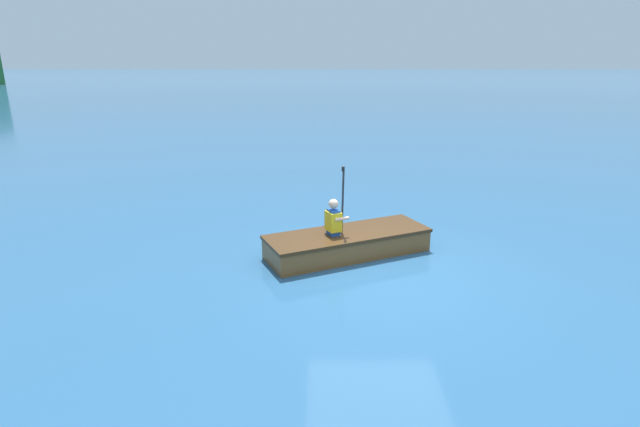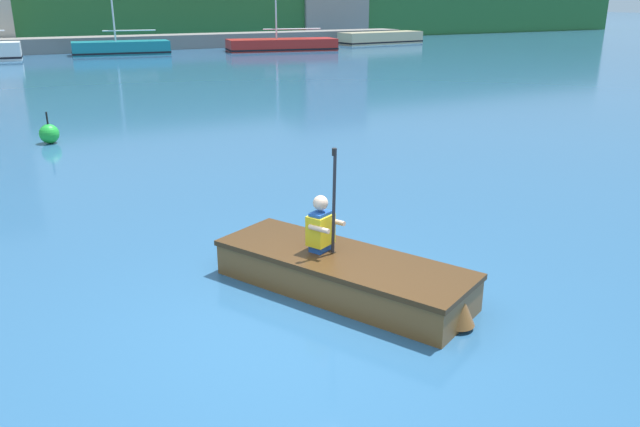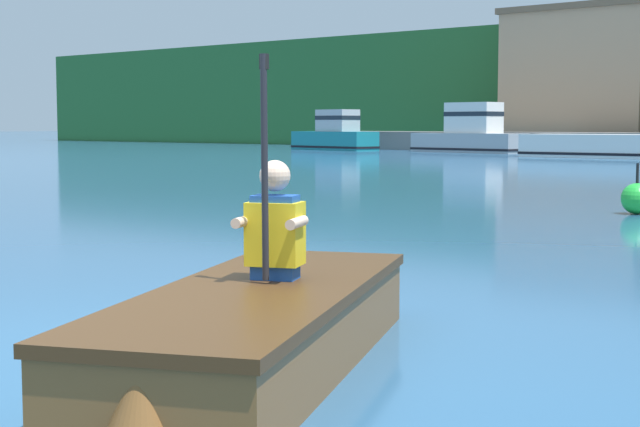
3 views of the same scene
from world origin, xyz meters
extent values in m
plane|color=#28567F|center=(0.00, 0.00, 0.00)|extent=(300.00, 300.00, 0.00)
cube|color=tan|center=(-16.46, 45.70, 3.32)|extent=(7.20, 11.19, 6.64)
cube|color=brown|center=(-16.46, 45.70, 6.79)|extent=(7.50, 11.49, 0.30)
cube|color=white|center=(-10.27, 32.59, 0.44)|extent=(7.92, 2.62, 0.88)
cube|color=black|center=(-10.27, 32.59, 0.15)|extent=(7.97, 2.66, 0.10)
cube|color=#9EA3A8|center=(-18.77, 35.21, 0.43)|extent=(5.51, 2.13, 0.86)
cube|color=black|center=(-18.77, 35.21, 0.15)|extent=(5.55, 2.18, 0.10)
cube|color=silver|center=(-18.50, 35.19, 1.55)|extent=(2.44, 1.52, 1.37)
cube|color=#19232D|center=(-18.50, 35.19, 1.72)|extent=(2.46, 1.55, 0.20)
cube|color=#197A84|center=(-25.81, 34.31, 0.46)|extent=(4.82, 2.14, 0.91)
cube|color=black|center=(-25.81, 34.31, 0.16)|extent=(4.86, 2.18, 0.10)
cube|color=#B2B2B7|center=(-25.58, 34.28, 1.44)|extent=(2.04, 1.47, 1.06)
cube|color=#19232D|center=(-25.58, 34.28, 1.58)|extent=(2.06, 1.49, 0.20)
cube|color=brown|center=(0.87, 0.52, 0.21)|extent=(2.10, 3.06, 0.42)
cube|color=#432A13|center=(0.87, 0.52, 0.39)|extent=(2.15, 3.12, 0.06)
cube|color=#432A13|center=(0.87, 0.52, 0.38)|extent=(1.77, 2.62, 0.02)
cone|color=brown|center=(1.47, -0.76, 0.23)|extent=(0.45, 0.45, 0.38)
cube|color=brown|center=(0.78, 0.72, 0.37)|extent=(0.89, 0.53, 0.03)
cube|color=#1E4CA5|center=(0.75, 0.79, 0.65)|extent=(0.29, 0.25, 0.46)
cube|color=yellow|center=(0.75, 0.79, 0.67)|extent=(0.35, 0.31, 0.34)
sphere|color=beige|center=(0.75, 0.79, 0.99)|extent=(0.17, 0.17, 0.17)
cylinder|color=beige|center=(0.65, 0.64, 0.75)|extent=(0.16, 0.26, 0.06)
cylinder|color=beige|center=(0.93, 0.77, 0.75)|extent=(0.16, 0.26, 0.06)
cylinder|color=#232328|center=(0.83, 0.62, 1.04)|extent=(0.06, 0.07, 1.19)
cylinder|color=black|center=(0.83, 0.62, 1.59)|extent=(0.05, 0.05, 0.08)
sphere|color=green|center=(-1.03, 10.33, 0.22)|extent=(0.44, 0.44, 0.44)
cylinder|color=black|center=(-1.03, 10.33, 0.58)|extent=(0.04, 0.04, 0.28)
camera|label=1|loc=(-7.55, 1.00, 3.42)|focal=28.00mm
camera|label=2|loc=(-2.43, -4.93, 3.11)|focal=35.00mm
camera|label=3|loc=(4.32, -3.13, 1.27)|focal=55.00mm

